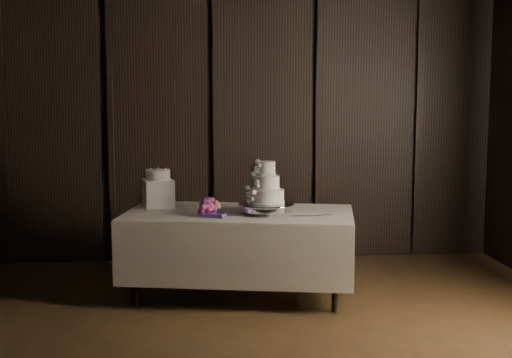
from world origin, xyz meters
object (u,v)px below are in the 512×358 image
(cake_stand, at_px, (266,208))
(bouquet, at_px, (208,208))
(box_pedestal, at_px, (158,193))
(wedding_cake, at_px, (264,187))
(small_cake, at_px, (158,175))
(display_table, at_px, (239,250))

(cake_stand, bearing_deg, bouquet, -177.41)
(cake_stand, bearing_deg, box_pedestal, 154.16)
(wedding_cake, height_order, box_pedestal, wedding_cake)
(cake_stand, distance_m, box_pedestal, 1.06)
(box_pedestal, relative_size, small_cake, 1.16)
(bouquet, bearing_deg, wedding_cake, 0.90)
(cake_stand, height_order, box_pedestal, box_pedestal)
(wedding_cake, height_order, bouquet, wedding_cake)
(box_pedestal, bearing_deg, small_cake, 0.00)
(box_pedestal, height_order, small_cake, small_cake)
(display_table, xyz_separation_m, wedding_cake, (0.20, -0.13, 0.58))
(display_table, relative_size, bouquet, 5.57)
(bouquet, height_order, box_pedestal, box_pedestal)
(box_pedestal, bearing_deg, display_table, -25.88)
(display_table, height_order, box_pedestal, box_pedestal)
(display_table, relative_size, wedding_cake, 5.89)
(cake_stand, relative_size, wedding_cake, 1.32)
(cake_stand, height_order, wedding_cake, wedding_cake)
(display_table, bearing_deg, bouquet, -142.84)
(wedding_cake, relative_size, box_pedestal, 1.41)
(bouquet, xyz_separation_m, small_cake, (-0.44, 0.48, 0.23))
(bouquet, relative_size, box_pedestal, 1.49)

